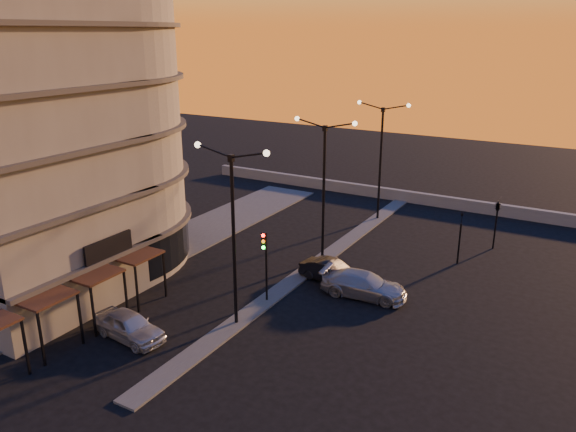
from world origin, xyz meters
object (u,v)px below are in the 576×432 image
Objects in this scene: streetlamp_mid at (324,180)px; car_hatchback at (129,326)px; traffic_light_main at (265,255)px; car_sedan at (332,272)px; car_wagon at (364,285)px.

streetlamp_mid is 2.30× the size of car_hatchback.
streetlamp_mid is 15.17m from car_hatchback.
traffic_light_main is 1.04× the size of car_sedan.
car_sedan is at bearing 64.96° from traffic_light_main.
streetlamp_mid reaches higher than car_wagon.
car_wagon reaches higher than car_hatchback.
car_hatchback is at bearing 160.38° from car_sedan.
traffic_light_main is at bearing -22.91° from car_hatchback.
streetlamp_mid is 2.33× the size of car_sedan.
streetlamp_mid reaches higher than traffic_light_main.
streetlamp_mid is 7.62m from traffic_light_main.
traffic_light_main is 8.02m from car_hatchback.
car_wagon is at bearing -100.36° from car_sedan.
car_wagon is at bearing 38.07° from traffic_light_main.
car_hatchback is 0.83× the size of car_wagon.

